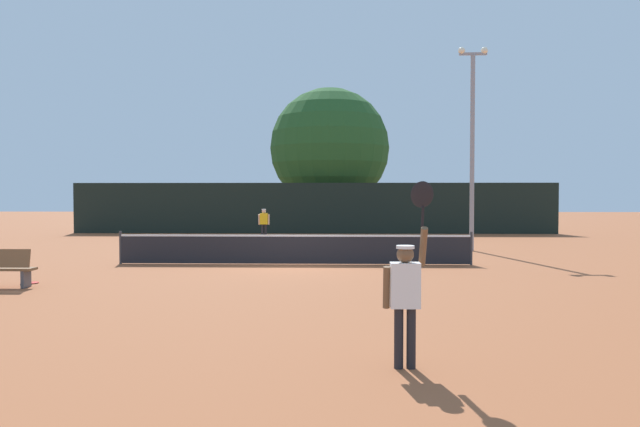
% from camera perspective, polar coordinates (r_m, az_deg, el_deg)
% --- Properties ---
extents(ground_plane, '(120.00, 120.00, 0.00)m').
position_cam_1_polar(ground_plane, '(19.12, -2.50, -4.94)').
color(ground_plane, '#9E5633').
extents(tennis_net, '(11.45, 0.08, 1.07)m').
position_cam_1_polar(tennis_net, '(19.06, -2.50, -3.41)').
color(tennis_net, '#232328').
rests_on(tennis_net, ground).
extents(perimeter_fence, '(28.30, 0.12, 2.96)m').
position_cam_1_polar(perimeter_fence, '(34.29, -0.66, 0.52)').
color(perimeter_fence, black).
rests_on(perimeter_fence, ground).
extents(player_serving, '(0.68, 0.39, 2.43)m').
position_cam_1_polar(player_serving, '(7.72, 8.32, -7.07)').
color(player_serving, white).
rests_on(player_serving, ground).
extents(player_receiving, '(0.57, 0.23, 1.53)m').
position_cam_1_polar(player_receiving, '(29.94, -5.45, -0.73)').
color(player_receiving, yellow).
rests_on(player_receiving, ground).
extents(tennis_ball, '(0.07, 0.07, 0.07)m').
position_cam_1_polar(tennis_ball, '(21.91, -1.34, -3.99)').
color(tennis_ball, '#CCE033').
rests_on(tennis_ball, ground).
extents(spare_racket, '(0.28, 0.52, 0.04)m').
position_cam_1_polar(spare_racket, '(16.67, -26.13, -6.05)').
color(spare_racket, black).
rests_on(spare_racket, ground).
extents(light_pole, '(1.18, 0.28, 8.15)m').
position_cam_1_polar(light_pole, '(24.55, 14.54, 7.34)').
color(light_pole, gray).
rests_on(light_pole, ground).
extents(large_tree, '(7.85, 7.85, 9.28)m').
position_cam_1_polar(large_tree, '(38.99, 0.94, 6.36)').
color(large_tree, brown).
rests_on(large_tree, ground).
extents(parked_car_near, '(2.36, 4.39, 1.69)m').
position_cam_1_polar(parked_car_near, '(41.33, -10.99, -0.27)').
color(parked_car_near, black).
rests_on(parked_car_near, ground).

